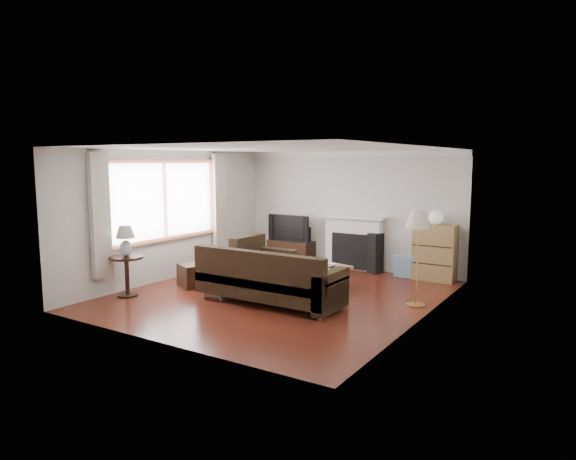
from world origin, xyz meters
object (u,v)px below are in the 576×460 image
Objects in this scene: bookshelf at (435,253)px; sectional_sofa at (270,278)px; side_table at (127,276)px; floor_lamp at (417,259)px; tv_stand at (291,252)px; coffee_table at (318,276)px.

bookshelf is 3.50m from sectional_sofa.
floor_lamp is at bearing 25.19° from side_table.
bookshelf is 5.69m from side_table.
side_table reaches higher than tv_stand.
tv_stand is at bearing 147.44° from coffee_table.
coffee_table is (1.62, -1.66, -0.03)m from tv_stand.
coffee_table is (-1.61, -1.70, -0.32)m from bookshelf.
bookshelf is 2.36m from coffee_table.
side_table is at bearing -102.17° from tv_stand.
bookshelf is at bearing 98.45° from floor_lamp.
bookshelf reaches higher than sectional_sofa.
bookshelf is 0.42× the size of sectional_sofa.
bookshelf is at bearing 59.77° from coffee_table.
side_table is at bearing -124.33° from coffee_table.
bookshelf is at bearing 59.39° from sectional_sofa.
floor_lamp is (1.89, -0.21, 0.55)m from coffee_table.
bookshelf reaches higher than tv_stand.
side_table is (-2.47, -2.26, 0.12)m from coffee_table.
floor_lamp reaches higher than tv_stand.
floor_lamp reaches higher than bookshelf.
tv_stand is 4.01m from floor_lamp.
tv_stand is 1.48× the size of side_table.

